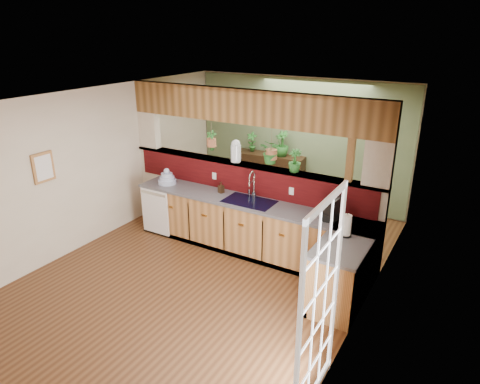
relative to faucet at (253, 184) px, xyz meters
The scene contains 27 objects.
ground 1.63m from the faucet, 101.04° to the right, with size 4.60×7.00×0.01m, color #513019.
ceiling 1.85m from the faucet, 101.04° to the right, with size 4.60×7.00×0.01m, color brown.
wall_back 2.38m from the faucet, 95.32° to the left, with size 4.60×0.02×2.60m, color beige.
wall_left 2.77m from the faucet, 155.84° to the right, with size 0.02×7.00×2.60m, color beige.
wall_right 2.37m from the faucet, 28.54° to the right, with size 0.02×7.00×2.60m, color beige.
pass_through_partition 0.29m from the faucet, 131.40° to the left, with size 4.60×0.21×2.60m.
pass_through_ledge 0.38m from the faucet, 135.20° to the left, with size 4.60×0.21×0.04m, color brown.
header_beam 1.22m from the faucet, 135.20° to the left, with size 4.60×0.15×0.55m, color brown.
sage_backwall 2.36m from the faucet, 95.36° to the left, with size 4.55×0.02×2.55m, color #5E734F.
countertop 0.97m from the faucet, 23.04° to the right, with size 4.14×1.52×0.90m.
dishwasher 1.90m from the faucet, 164.61° to the right, with size 0.58×0.03×0.82m.
navy_sink 0.36m from the faucet, 79.32° to the right, with size 0.82×0.50×0.18m.
french_door 3.18m from the faucet, 49.87° to the right, with size 0.06×1.02×2.16m, color white.
framed_print 3.18m from the faucet, 142.24° to the right, with size 0.04×0.35×0.45m.
faucet is the anchor object (origin of this frame).
dish_stack 1.66m from the faucet, behind, with size 0.33×0.33×0.28m.
soap_dispenser 0.59m from the faucet, behind, with size 0.08×0.09×0.19m, color #3D2816.
coffee_maker 1.40m from the faucet, ahead, with size 0.18×0.30×0.33m.
paper_towel 1.82m from the faucet, 18.00° to the right, with size 0.15×0.15×0.32m.
glass_jar 0.65m from the faucet, 153.69° to the left, with size 0.17×0.17×0.38m.
ledge_plant_right 0.78m from the faucet, 19.46° to the left, with size 0.20×0.20×0.36m, color #235E21.
hanging_plant_a 1.15m from the faucet, 166.71° to the left, with size 0.21×0.17×0.46m.
hanging_plant_b 0.74m from the faucet, 45.64° to the left, with size 0.43×0.40×0.51m.
shelving_console 2.34m from the faucet, 109.73° to the left, with size 1.52×0.40×1.01m, color black.
shelf_plant_a 2.43m from the faucet, 119.23° to the left, with size 0.22×0.15×0.42m, color #235E21.
shelf_plant_b 2.18m from the faucet, 102.98° to the left, with size 0.29×0.29×0.52m, color #235E21.
floor_plant 1.70m from the faucet, 46.84° to the left, with size 0.74×0.64×0.82m, color #235E21.
Camera 1 is at (3.32, -4.54, 3.49)m, focal length 32.00 mm.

